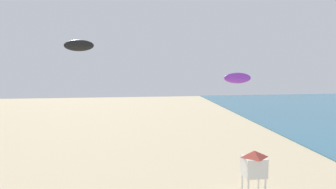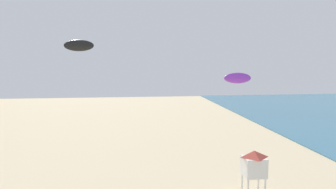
% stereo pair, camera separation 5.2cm
% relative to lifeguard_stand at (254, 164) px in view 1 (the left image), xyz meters
% --- Properties ---
extents(lifeguard_stand, '(1.10, 1.10, 2.55)m').
position_rel_lifeguard_stand_xyz_m(lifeguard_stand, '(0.00, 0.00, 0.00)').
color(lifeguard_stand, white).
rests_on(lifeguard_stand, ground).
extents(kite_black_parafoil, '(1.62, 0.45, 0.63)m').
position_rel_lifeguard_stand_xyz_m(kite_black_parafoil, '(-9.05, 2.84, 6.15)').
color(kite_black_parafoil, black).
extents(kite_purple_parafoil, '(1.73, 0.48, 0.67)m').
position_rel_lifeguard_stand_xyz_m(kite_purple_parafoil, '(0.42, 4.17, 4.22)').
color(kite_purple_parafoil, purple).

